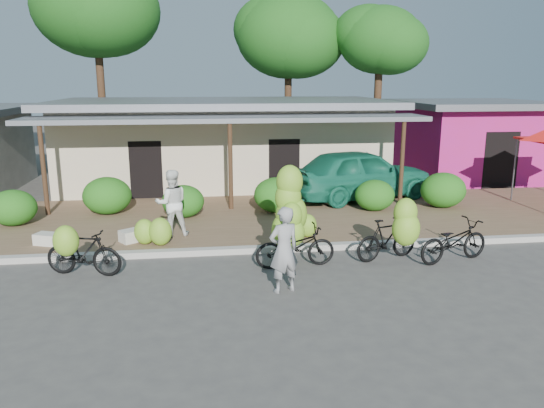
# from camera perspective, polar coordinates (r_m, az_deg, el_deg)

# --- Properties ---
(ground) EXTENTS (100.00, 100.00, 0.00)m
(ground) POSITION_cam_1_polar(r_m,az_deg,el_deg) (11.18, -2.62, -8.55)
(ground) COLOR #464341
(ground) RESTS_ON ground
(sidewalk) EXTENTS (60.00, 6.00, 0.12)m
(sidewalk) POSITION_cam_1_polar(r_m,az_deg,el_deg) (15.90, -4.18, -1.65)
(sidewalk) COLOR brown
(sidewalk) RESTS_ON ground
(curb) EXTENTS (60.00, 0.25, 0.15)m
(curb) POSITION_cam_1_polar(r_m,az_deg,el_deg) (13.03, -3.38, -4.98)
(curb) COLOR #A8A399
(curb) RESTS_ON ground
(shop_main) EXTENTS (13.00, 8.50, 3.35)m
(shop_main) POSITION_cam_1_polar(r_m,az_deg,el_deg) (21.43, -5.21, 6.74)
(shop_main) COLOR beige
(shop_main) RESTS_ON ground
(shop_pink) EXTENTS (6.00, 6.00, 3.25)m
(shop_pink) POSITION_cam_1_polar(r_m,az_deg,el_deg) (24.29, 20.55, 6.61)
(shop_pink) COLOR #B81C68
(shop_pink) RESTS_ON ground
(tree_far_center) EXTENTS (5.71, 5.64, 9.58)m
(tree_far_center) POSITION_cam_1_polar(r_m,az_deg,el_deg) (27.09, -18.86, 19.59)
(tree_far_center) COLOR #43291B
(tree_far_center) RESTS_ON ground
(tree_center_right) EXTENTS (5.26, 5.14, 8.25)m
(tree_center_right) POSITION_cam_1_polar(r_m,az_deg,el_deg) (27.36, 1.34, 17.81)
(tree_center_right) COLOR #43291B
(tree_center_right) RESTS_ON ground
(tree_near_right) EXTENTS (4.09, 3.89, 7.53)m
(tree_near_right) POSITION_cam_1_polar(r_m,az_deg,el_deg) (26.32, 11.08, 17.09)
(tree_near_right) COLOR #43291B
(tree_near_right) RESTS_ON ground
(hedge_0) EXTENTS (1.30, 1.17, 1.02)m
(hedge_0) POSITION_cam_1_polar(r_m,az_deg,el_deg) (16.57, -26.11, -0.36)
(hedge_0) COLOR #245E15
(hedge_0) RESTS_ON sidewalk
(hedge_1) EXTENTS (1.46, 1.32, 1.14)m
(hedge_1) POSITION_cam_1_polar(r_m,az_deg,el_deg) (16.91, -17.31, 0.87)
(hedge_1) COLOR #245E15
(hedge_1) RESTS_ON sidewalk
(hedge_2) EXTENTS (1.25, 1.12, 0.97)m
(hedge_2) POSITION_cam_1_polar(r_m,az_deg,el_deg) (15.98, -9.55, 0.29)
(hedge_2) COLOR #245E15
(hedge_2) RESTS_ON sidewalk
(hedge_3) EXTENTS (1.39, 1.25, 1.09)m
(hedge_3) POSITION_cam_1_polar(r_m,az_deg,el_deg) (16.37, 0.46, 0.98)
(hedge_3) COLOR #245E15
(hedge_3) RESTS_ON sidewalk
(hedge_4) EXTENTS (1.25, 1.12, 0.97)m
(hedge_4) POSITION_cam_1_polar(r_m,az_deg,el_deg) (16.89, 10.99, 0.93)
(hedge_4) COLOR #245E15
(hedge_4) RESTS_ON sidewalk
(hedge_5) EXTENTS (1.44, 1.30, 1.13)m
(hedge_5) POSITION_cam_1_polar(r_m,az_deg,el_deg) (17.85, 17.93, 1.44)
(hedge_5) COLOR #245E15
(hedge_5) RESTS_ON sidewalk
(bike_left) EXTENTS (1.78, 1.31, 1.30)m
(bike_left) POSITION_cam_1_polar(r_m,az_deg,el_deg) (12.06, -19.85, -4.77)
(bike_left) COLOR black
(bike_left) RESTS_ON ground
(bike_center) EXTENTS (1.88, 1.27, 2.25)m
(bike_center) POSITION_cam_1_polar(r_m,az_deg,el_deg) (12.14, 2.15, -2.42)
(bike_center) COLOR black
(bike_center) RESTS_ON ground
(bike_right) EXTENTS (1.73, 1.36, 1.61)m
(bike_right) POSITION_cam_1_polar(r_m,az_deg,el_deg) (12.51, 12.92, -3.11)
(bike_right) COLOR black
(bike_right) RESTS_ON ground
(bike_far_right) EXTENTS (2.00, 1.17, 0.99)m
(bike_far_right) POSITION_cam_1_polar(r_m,az_deg,el_deg) (13.01, 18.97, -3.79)
(bike_far_right) COLOR black
(bike_far_right) RESTS_ON ground
(loose_banana_a) EXTENTS (0.57, 0.48, 0.71)m
(loose_banana_a) POSITION_cam_1_polar(r_m,az_deg,el_deg) (13.42, -11.92, -2.92)
(loose_banana_a) COLOR #99C631
(loose_banana_a) RESTS_ON sidewalk
(loose_banana_b) EXTENTS (0.52, 0.44, 0.65)m
(loose_banana_b) POSITION_cam_1_polar(r_m,az_deg,el_deg) (13.61, -13.54, -2.91)
(loose_banana_b) COLOR #99C631
(loose_banana_b) RESTS_ON sidewalk
(loose_banana_c) EXTENTS (0.49, 0.42, 0.61)m
(loose_banana_c) POSITION_cam_1_polar(r_m,az_deg,el_deg) (13.87, 3.83, -2.33)
(loose_banana_c) COLOR #99C631
(loose_banana_c) RESTS_ON sidewalk
(sack_near) EXTENTS (0.93, 0.82, 0.30)m
(sack_near) POSITION_cam_1_polar(r_m,az_deg,el_deg) (14.04, -14.32, -3.20)
(sack_near) COLOR beige
(sack_near) RESTS_ON sidewalk
(sack_far) EXTENTS (0.84, 0.63, 0.28)m
(sack_far) POSITION_cam_1_polar(r_m,az_deg,el_deg) (14.36, -22.74, -3.51)
(sack_far) COLOR beige
(sack_far) RESTS_ON sidewalk
(vendor) EXTENTS (0.74, 0.61, 1.75)m
(vendor) POSITION_cam_1_polar(r_m,az_deg,el_deg) (10.49, 1.29, -4.93)
(vendor) COLOR gray
(vendor) RESTS_ON ground
(bystander) EXTENTS (0.95, 0.79, 1.76)m
(bystander) POSITION_cam_1_polar(r_m,az_deg,el_deg) (14.08, -10.74, 0.11)
(bystander) COLOR white
(bystander) RESTS_ON sidewalk
(teal_van) EXTENTS (5.48, 3.43, 1.74)m
(teal_van) POSITION_cam_1_polar(r_m,az_deg,el_deg) (18.42, 9.42, 3.23)
(teal_van) COLOR #186E53
(teal_van) RESTS_ON sidewalk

